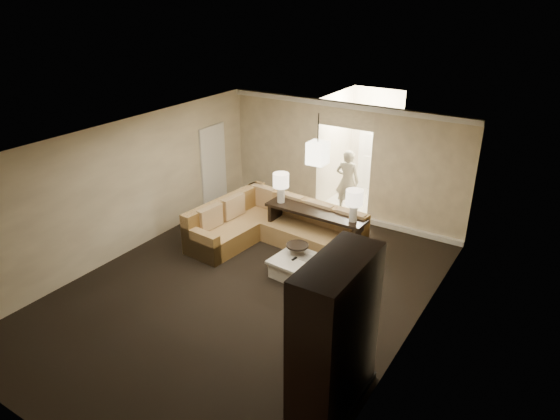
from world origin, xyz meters
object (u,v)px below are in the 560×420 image
Objects in this scene: coffee_table at (298,267)px; person at (347,178)px; sectional_sofa at (273,227)px; armoire at (334,339)px; console_table at (315,226)px; drink_table at (297,251)px.

coffee_table is 3.41m from person.
sectional_sofa is 2.54m from person.
armoire reaches higher than coffee_table.
drink_table is (0.14, -0.97, -0.12)m from console_table.
coffee_table is at bearing -57.70° from drink_table.
coffee_table is at bearing 88.84° from person.
console_table reaches higher than coffee_table.
coffee_table is (1.16, -0.90, -0.19)m from sectional_sofa.
sectional_sofa reaches higher than console_table.
person is at bearing 97.55° from drink_table.
sectional_sofa is 5.97× the size of drink_table.
sectional_sofa is 1.87× the size of person.
drink_table is at bearing 122.30° from coffee_table.
armoire is at bearing -51.60° from coffee_table.
sectional_sofa is at bearing 146.10° from drink_table.
console_table is 1.01× the size of armoire.
sectional_sofa is 1.46× the size of console_table.
console_table is 2.18m from person.
armoire reaches higher than person.
person is at bearing 99.24° from coffee_table.
armoire is 1.26× the size of person.
drink_table reaches higher than coffee_table.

